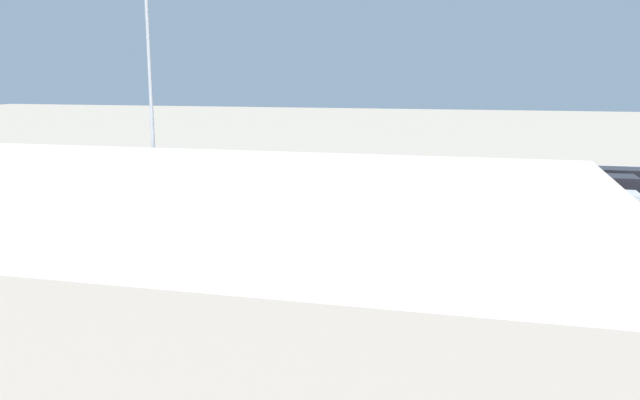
{
  "coord_description": "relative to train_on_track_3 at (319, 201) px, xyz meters",
  "views": [
    {
      "loc": [
        -9.21,
        54.87,
        12.97
      ],
      "look_at": [
        4.5,
        1.71,
        2.5
      ],
      "focal_mm": 36.99,
      "sensor_mm": 36.0,
      "label": 1
    }
  ],
  "objects": [
    {
      "name": "ground_plane",
      "position": [
        -5.03,
        0.0,
        -2.04
      ],
      "size": [
        400.0,
        400.0,
        0.0
      ],
      "primitive_type": "plane",
      "color": "gray"
    },
    {
      "name": "track_bed_0",
      "position": [
        -5.03,
        -15.0,
        -1.98
      ],
      "size": [
        140.0,
        2.8,
        0.12
      ],
      "primitive_type": "cube",
      "color": "#4C443D",
      "rests_on": "ground_plane"
    },
    {
      "name": "track_bed_1",
      "position": [
        -5.03,
        -10.0,
        -1.98
      ],
      "size": [
        140.0,
        2.8,
        0.12
      ],
      "primitive_type": "cube",
      "color": "#3D3833",
      "rests_on": "ground_plane"
    },
    {
      "name": "track_bed_2",
      "position": [
        -5.03,
        -5.0,
        -1.98
      ],
      "size": [
        140.0,
        2.8,
        0.12
      ],
      "primitive_type": "cube",
      "color": "#3D3833",
      "rests_on": "ground_plane"
    },
    {
      "name": "track_bed_3",
      "position": [
        -5.03,
        0.0,
        -1.98
      ],
      "size": [
        140.0,
        2.8,
        0.12
      ],
      "primitive_type": "cube",
      "color": "#3D3833",
      "rests_on": "ground_plane"
    },
    {
      "name": "track_bed_4",
      "position": [
        -5.03,
        5.0,
        -1.98
      ],
      "size": [
        140.0,
        2.8,
        0.12
      ],
      "primitive_type": "cube",
      "color": "#3D3833",
      "rests_on": "ground_plane"
    },
    {
      "name": "track_bed_5",
      "position": [
        -5.03,
        10.0,
        -1.98
      ],
      "size": [
        140.0,
        2.8,
        0.12
      ],
      "primitive_type": "cube",
      "color": "#4C443D",
      "rests_on": "ground_plane"
    },
    {
      "name": "track_bed_6",
      "position": [
        -5.03,
        15.0,
        -1.98
      ],
      "size": [
        140.0,
        2.8,
        0.12
      ],
      "primitive_type": "cube",
      "color": "#3D3833",
      "rests_on": "ground_plane"
    },
    {
      "name": "train_on_track_3",
      "position": [
        0.0,
        0.0,
        0.0
      ],
      "size": [
        139.0,
        3.06,
        4.4
      ],
      "color": "maroon",
      "rests_on": "ground_plane"
    },
    {
      "name": "train_on_track_1",
      "position": [
        4.33,
        -10.0,
        0.06
      ],
      "size": [
        66.4,
        3.06,
        4.4
      ],
      "color": "black",
      "rests_on": "ground_plane"
    },
    {
      "name": "train_on_track_2",
      "position": [
        6.41,
        -5.0,
        0.06
      ],
      "size": [
        66.4,
        3.06,
        4.4
      ],
      "color": "black",
      "rests_on": "ground_plane"
    },
    {
      "name": "train_on_track_0",
      "position": [
        -7.21,
        -15.0,
        0.05
      ],
      "size": [
        90.6,
        3.0,
        4.4
      ],
      "color": "black",
      "rests_on": "ground_plane"
    },
    {
      "name": "train_on_track_5",
      "position": [
        -14.26,
        10.0,
        -0.02
      ],
      "size": [
        71.4,
        3.06,
        3.8
      ],
      "color": "#A8AAB2",
      "rests_on": "ground_plane"
    },
    {
      "name": "light_mast_0",
      "position": [
        26.16,
        -18.86,
        17.32
      ],
      "size": [
        2.8,
        0.7,
        30.95
      ],
      "color": "#9EA0A5",
      "rests_on": "ground_plane"
    }
  ]
}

